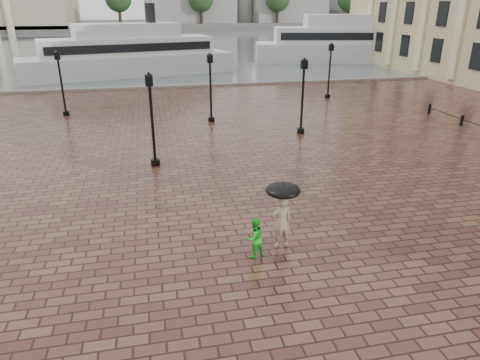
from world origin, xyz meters
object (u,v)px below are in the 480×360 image
object	(u,v)px
street_lamps	(217,88)
ferry_far	(349,42)
adult_pedestrian	(282,222)
child_pedestrian	(254,238)
ferry_near	(129,54)

from	to	relation	value
street_lamps	ferry_far	world-z (taller)	ferry_far
adult_pedestrian	child_pedestrian	bearing A→B (deg)	21.99
adult_pedestrian	child_pedestrian	distance (m)	1.13
adult_pedestrian	ferry_near	distance (m)	40.12
street_lamps	child_pedestrian	distance (m)	16.91
adult_pedestrian	ferry_near	world-z (taller)	ferry_near
child_pedestrian	ferry_far	world-z (taller)	ferry_far
ferry_near	adult_pedestrian	bearing A→B (deg)	-96.25
adult_pedestrian	street_lamps	bearing A→B (deg)	-93.56
adult_pedestrian	ferry_near	bearing A→B (deg)	-83.32
ferry_near	ferry_far	world-z (taller)	ferry_far
ferry_near	street_lamps	bearing A→B (deg)	-89.36
street_lamps	adult_pedestrian	bearing A→B (deg)	-92.12
street_lamps	adult_pedestrian	xyz separation A→B (m)	(-0.60, -16.31, -1.44)
adult_pedestrian	ferry_far	bearing A→B (deg)	-119.03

